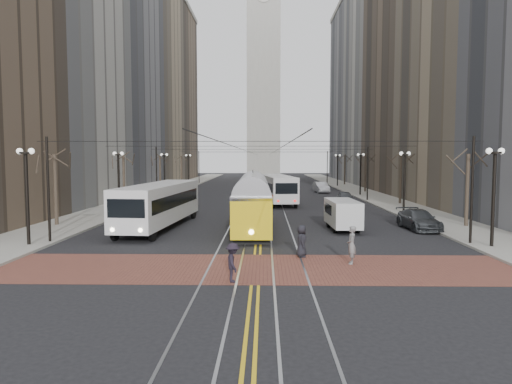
{
  "coord_description": "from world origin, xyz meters",
  "views": [
    {
      "loc": [
        0.41,
        -25.64,
        5.34
      ],
      "look_at": [
        -0.19,
        5.01,
        3.0
      ],
      "focal_mm": 32.0,
      "sensor_mm": 36.0,
      "label": 1
    }
  ],
  "objects_px": {
    "pedestrian_d": "(233,263)",
    "transit_bus": "(160,206)",
    "sedan_grey": "(345,197)",
    "sedan_silver": "(321,187)",
    "pedestrian_a": "(302,241)",
    "rear_bus": "(277,190)",
    "clock_tower": "(264,45)",
    "sedan_parked": "(419,220)",
    "cargo_van": "(343,215)",
    "streetcar": "(253,208)",
    "pedestrian_b": "(352,245)"
  },
  "relations": [
    {
      "from": "transit_bus",
      "to": "cargo_van",
      "type": "xyz_separation_m",
      "value": [
        13.63,
        -0.8,
        -0.56
      ]
    },
    {
      "from": "rear_bus",
      "to": "pedestrian_d",
      "type": "height_order",
      "value": "rear_bus"
    },
    {
      "from": "sedan_silver",
      "to": "clock_tower",
      "type": "bearing_deg",
      "value": 92.61
    },
    {
      "from": "transit_bus",
      "to": "sedan_grey",
      "type": "height_order",
      "value": "transit_bus"
    },
    {
      "from": "transit_bus",
      "to": "sedan_grey",
      "type": "bearing_deg",
      "value": 51.79
    },
    {
      "from": "clock_tower",
      "to": "pedestrian_a",
      "type": "height_order",
      "value": "clock_tower"
    },
    {
      "from": "sedan_grey",
      "to": "sedan_silver",
      "type": "xyz_separation_m",
      "value": [
        -0.78,
        16.36,
        0.09
      ]
    },
    {
      "from": "sedan_grey",
      "to": "sedan_silver",
      "type": "distance_m",
      "value": 16.38
    },
    {
      "from": "sedan_silver",
      "to": "pedestrian_a",
      "type": "height_order",
      "value": "pedestrian_a"
    },
    {
      "from": "rear_bus",
      "to": "pedestrian_d",
      "type": "distance_m",
      "value": 33.51
    },
    {
      "from": "transit_bus",
      "to": "pedestrian_d",
      "type": "relative_size",
      "value": 7.92
    },
    {
      "from": "sedan_silver",
      "to": "sedan_parked",
      "type": "distance_m",
      "value": 35.4
    },
    {
      "from": "pedestrian_d",
      "to": "pedestrian_a",
      "type": "bearing_deg",
      "value": -45.56
    },
    {
      "from": "transit_bus",
      "to": "sedan_parked",
      "type": "relative_size",
      "value": 2.65
    },
    {
      "from": "pedestrian_d",
      "to": "transit_bus",
      "type": "bearing_deg",
      "value": 11.83
    },
    {
      "from": "streetcar",
      "to": "sedan_silver",
      "type": "bearing_deg",
      "value": 74.26
    },
    {
      "from": "streetcar",
      "to": "sedan_silver",
      "type": "distance_m",
      "value": 36.56
    },
    {
      "from": "transit_bus",
      "to": "rear_bus",
      "type": "height_order",
      "value": "transit_bus"
    },
    {
      "from": "rear_bus",
      "to": "sedan_parked",
      "type": "height_order",
      "value": "rear_bus"
    },
    {
      "from": "sedan_parked",
      "to": "streetcar",
      "type": "bearing_deg",
      "value": 176.61
    },
    {
      "from": "transit_bus",
      "to": "cargo_van",
      "type": "relative_size",
      "value": 2.68
    },
    {
      "from": "pedestrian_d",
      "to": "streetcar",
      "type": "bearing_deg",
      "value": -13.7
    },
    {
      "from": "pedestrian_a",
      "to": "pedestrian_d",
      "type": "xyz_separation_m",
      "value": [
        -3.33,
        -5.0,
        -0.02
      ]
    },
    {
      "from": "sedan_silver",
      "to": "pedestrian_d",
      "type": "relative_size",
      "value": 2.9
    },
    {
      "from": "cargo_van",
      "to": "pedestrian_b",
      "type": "distance_m",
      "value": 10.76
    },
    {
      "from": "sedan_silver",
      "to": "pedestrian_b",
      "type": "height_order",
      "value": "pedestrian_b"
    },
    {
      "from": "streetcar",
      "to": "sedan_silver",
      "type": "xyz_separation_m",
      "value": [
        9.39,
        35.33,
        -0.8
      ]
    },
    {
      "from": "pedestrian_b",
      "to": "pedestrian_d",
      "type": "xyz_separation_m",
      "value": [
        -5.7,
        -3.46,
        -0.11
      ]
    },
    {
      "from": "transit_bus",
      "to": "pedestrian_d",
      "type": "height_order",
      "value": "transit_bus"
    },
    {
      "from": "transit_bus",
      "to": "sedan_parked",
      "type": "height_order",
      "value": "transit_bus"
    },
    {
      "from": "transit_bus",
      "to": "sedan_silver",
      "type": "height_order",
      "value": "transit_bus"
    },
    {
      "from": "transit_bus",
      "to": "pedestrian_a",
      "type": "bearing_deg",
      "value": -40.46
    },
    {
      "from": "clock_tower",
      "to": "cargo_van",
      "type": "bearing_deg",
      "value": -86.3
    },
    {
      "from": "sedan_grey",
      "to": "pedestrian_a",
      "type": "relative_size",
      "value": 2.42
    },
    {
      "from": "sedan_grey",
      "to": "pedestrian_d",
      "type": "height_order",
      "value": "pedestrian_d"
    },
    {
      "from": "streetcar",
      "to": "sedan_grey",
      "type": "height_order",
      "value": "streetcar"
    },
    {
      "from": "sedan_silver",
      "to": "pedestrian_a",
      "type": "distance_m",
      "value": 45.3
    },
    {
      "from": "clock_tower",
      "to": "streetcar",
      "type": "height_order",
      "value": "clock_tower"
    },
    {
      "from": "pedestrian_b",
      "to": "streetcar",
      "type": "bearing_deg",
      "value": -145.11
    },
    {
      "from": "cargo_van",
      "to": "rear_bus",
      "type": "bearing_deg",
      "value": 100.66
    },
    {
      "from": "cargo_van",
      "to": "pedestrian_a",
      "type": "bearing_deg",
      "value": -114.18
    },
    {
      "from": "rear_bus",
      "to": "sedan_grey",
      "type": "bearing_deg",
      "value": -6.97
    },
    {
      "from": "transit_bus",
      "to": "streetcar",
      "type": "relative_size",
      "value": 0.98
    },
    {
      "from": "pedestrian_b",
      "to": "pedestrian_d",
      "type": "distance_m",
      "value": 6.67
    },
    {
      "from": "pedestrian_a",
      "to": "pedestrian_b",
      "type": "relative_size",
      "value": 0.9
    },
    {
      "from": "pedestrian_a",
      "to": "sedan_silver",
      "type": "bearing_deg",
      "value": -8.52
    },
    {
      "from": "transit_bus",
      "to": "pedestrian_a",
      "type": "distance_m",
      "value": 14.05
    },
    {
      "from": "rear_bus",
      "to": "sedan_silver",
      "type": "height_order",
      "value": "rear_bus"
    },
    {
      "from": "clock_tower",
      "to": "transit_bus",
      "type": "relative_size",
      "value": 4.95
    },
    {
      "from": "sedan_parked",
      "to": "pedestrian_a",
      "type": "distance_m",
      "value": 13.42
    }
  ]
}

